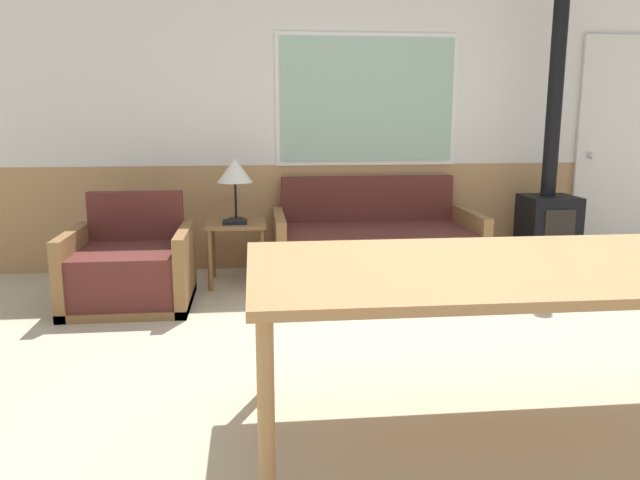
% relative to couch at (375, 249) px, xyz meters
% --- Properties ---
extents(ground_plane, '(16.00, 16.00, 0.00)m').
position_rel_couch_xyz_m(ground_plane, '(-0.08, -2.12, -0.26)').
color(ground_plane, beige).
extents(wall_back, '(7.20, 0.09, 2.70)m').
position_rel_couch_xyz_m(wall_back, '(-0.07, 0.51, 1.10)').
color(wall_back, tan).
rests_on(wall_back, ground_plane).
extents(couch, '(1.71, 0.90, 0.84)m').
position_rel_couch_xyz_m(couch, '(0.00, 0.00, 0.00)').
color(couch, olive).
rests_on(couch, ground_plane).
extents(armchair, '(0.88, 0.82, 0.80)m').
position_rel_couch_xyz_m(armchair, '(-1.93, -0.54, -0.01)').
color(armchair, olive).
rests_on(armchair, ground_plane).
extents(side_table, '(0.48, 0.48, 0.52)m').
position_rel_couch_xyz_m(side_table, '(-1.17, -0.03, 0.16)').
color(side_table, olive).
rests_on(side_table, ground_plane).
extents(table_lamp, '(0.29, 0.29, 0.51)m').
position_rel_couch_xyz_m(table_lamp, '(-1.17, 0.05, 0.67)').
color(table_lamp, black).
rests_on(table_lamp, side_table).
extents(book_stack, '(0.20, 0.13, 0.03)m').
position_rel_couch_xyz_m(book_stack, '(-1.17, -0.13, 0.27)').
color(book_stack, black).
rests_on(book_stack, side_table).
extents(dining_table, '(2.18, 1.09, 0.77)m').
position_rel_couch_xyz_m(dining_table, '(0.03, -2.66, 0.46)').
color(dining_table, '#B27F4C').
rests_on(dining_table, ground_plane).
extents(wood_stove, '(0.44, 0.43, 2.47)m').
position_rel_couch_xyz_m(wood_stove, '(1.54, 0.02, 0.38)').
color(wood_stove, black).
rests_on(wood_stove, ground_plane).
extents(entry_door, '(0.84, 0.09, 2.09)m').
position_rel_couch_xyz_m(entry_door, '(2.40, 0.45, 0.79)').
color(entry_door, silver).
rests_on(entry_door, ground_plane).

